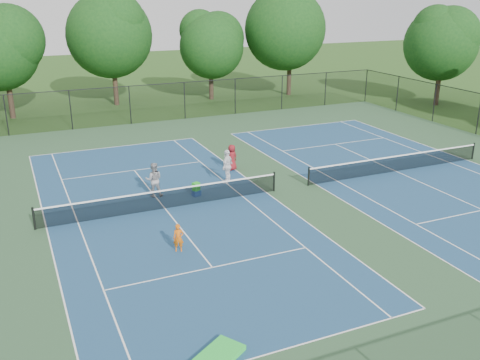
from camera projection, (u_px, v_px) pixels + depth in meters
name	position (u px, v px, depth m)	size (l,w,h in m)	color
ground	(291.00, 188.00, 28.62)	(140.00, 140.00, 0.00)	#234716
court_pad	(291.00, 188.00, 28.62)	(36.00, 36.00, 0.01)	#30552F
tennis_court_left	(165.00, 207.00, 25.92)	(12.00, 23.83, 1.07)	navy
tennis_court_right	(396.00, 170.00, 31.26)	(12.00, 23.83, 1.07)	navy
perimeter_fence	(292.00, 160.00, 28.09)	(36.08, 36.08, 3.02)	black
tree_back_a	(3.00, 43.00, 42.32)	(6.80, 6.80, 9.15)	#2D2116
tree_back_b	(111.00, 31.00, 47.29)	(7.60, 7.60, 10.03)	#2D2116
tree_back_c	(210.00, 41.00, 50.23)	(6.00, 6.00, 8.40)	#2D2116
tree_back_d	(291.00, 25.00, 51.97)	(7.80, 7.80, 10.37)	#2D2116
tree_side_e	(443.00, 40.00, 47.51)	(6.60, 6.60, 8.87)	#2D2116
child_player	(178.00, 238.00, 21.55)	(0.43, 0.28, 1.18)	#D65D0E
instructor	(154.00, 180.00, 27.26)	(0.87, 0.68, 1.80)	gray
bystander_a	(227.00, 166.00, 29.20)	(1.11, 0.46, 1.89)	white
bystander_c	(232.00, 157.00, 31.31)	(0.75, 0.49, 1.54)	maroon
ball_crate	(196.00, 193.00, 27.55)	(0.40, 0.32, 0.30)	navy
ball_hopper	(196.00, 186.00, 27.43)	(0.34, 0.28, 0.42)	green
green_tarp	(215.00, 358.00, 15.27)	(1.81, 0.92, 0.16)	green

